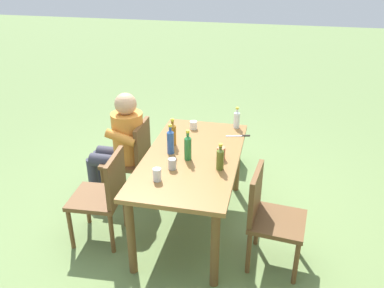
{
  "coord_description": "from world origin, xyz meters",
  "views": [
    {
      "loc": [
        3.1,
        0.69,
        2.44
      ],
      "look_at": [
        0.0,
        0.0,
        0.88
      ],
      "focal_mm": 37.21,
      "sensor_mm": 36.0,
      "label": 1
    }
  ],
  "objects": [
    {
      "name": "bottle_amber",
      "position": [
        -0.18,
        -0.23,
        0.88
      ],
      "size": [
        0.06,
        0.06,
        0.27
      ],
      "color": "#996019",
      "rests_on": "dining_table"
    },
    {
      "name": "bottle_green",
      "position": [
        0.07,
        -0.02,
        0.88
      ],
      "size": [
        0.06,
        0.06,
        0.28
      ],
      "color": "#287A38",
      "rests_on": "dining_table"
    },
    {
      "name": "bottle_clear",
      "position": [
        -0.72,
        0.32,
        0.86
      ],
      "size": [
        0.06,
        0.06,
        0.23
      ],
      "color": "white",
      "rests_on": "dining_table"
    },
    {
      "name": "cup_steel",
      "position": [
        0.26,
        -0.11,
        0.81
      ],
      "size": [
        0.07,
        0.07,
        0.09
      ],
      "primitive_type": "cylinder",
      "color": "#B2B7BC",
      "rests_on": "dining_table"
    },
    {
      "name": "ground_plane",
      "position": [
        0.0,
        0.0,
        0.0
      ],
      "size": [
        24.0,
        24.0,
        0.0
      ],
      "primitive_type": "plane",
      "color": "#6B844C"
    },
    {
      "name": "chair_near_left",
      "position": [
        -0.36,
        -0.72,
        0.49
      ],
      "size": [
        0.45,
        0.45,
        0.87
      ],
      "color": "brown",
      "rests_on": "ground_plane"
    },
    {
      "name": "table_knife",
      "position": [
        -0.51,
        0.38,
        0.77
      ],
      "size": [
        0.08,
        0.24,
        0.01
      ],
      "color": "silver",
      "rests_on": "dining_table"
    },
    {
      "name": "chair_far_right",
      "position": [
        0.35,
        0.72,
        0.49
      ],
      "size": [
        0.48,
        0.48,
        0.87
      ],
      "color": "brown",
      "rests_on": "ground_plane"
    },
    {
      "name": "chair_near_right",
      "position": [
        0.36,
        -0.72,
        0.49
      ],
      "size": [
        0.47,
        0.47,
        0.87
      ],
      "color": "brown",
      "rests_on": "ground_plane"
    },
    {
      "name": "cup_terracotta",
      "position": [
        -0.01,
        0.26,
        0.82
      ],
      "size": [
        0.07,
        0.07,
        0.11
      ],
      "primitive_type": "cylinder",
      "color": "#BC6B47",
      "rests_on": "dining_table"
    },
    {
      "name": "person_in_white_shirt",
      "position": [
        -0.36,
        -0.83,
        0.66
      ],
      "size": [
        0.47,
        0.61,
        1.18
      ],
      "color": "orange",
      "rests_on": "ground_plane"
    },
    {
      "name": "cup_white",
      "position": [
        -0.59,
        -0.12,
        0.8
      ],
      "size": [
        0.08,
        0.08,
        0.08
      ],
      "primitive_type": "cylinder",
      "color": "white",
      "rests_on": "dining_table"
    },
    {
      "name": "cup_glass",
      "position": [
        0.47,
        -0.18,
        0.82
      ],
      "size": [
        0.07,
        0.07,
        0.11
      ],
      "primitive_type": "cylinder",
      "color": "silver",
      "rests_on": "dining_table"
    },
    {
      "name": "bottle_blue",
      "position": [
        -0.02,
        -0.2,
        0.88
      ],
      "size": [
        0.06,
        0.06,
        0.28
      ],
      "color": "#2D56A3",
      "rests_on": "dining_table"
    },
    {
      "name": "bottle_olive",
      "position": [
        0.18,
        0.28,
        0.86
      ],
      "size": [
        0.06,
        0.06,
        0.24
      ],
      "color": "#566623",
      "rests_on": "dining_table"
    },
    {
      "name": "backpack_by_near_side",
      "position": [
        -1.32,
        0.23,
        0.18
      ],
      "size": [
        0.28,
        0.21,
        0.38
      ],
      "color": "#47663D",
      "rests_on": "ground_plane"
    },
    {
      "name": "dining_table",
      "position": [
        0.0,
        0.0,
        0.66
      ],
      "size": [
        1.61,
        0.84,
        0.76
      ],
      "color": "olive",
      "rests_on": "ground_plane"
    }
  ]
}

